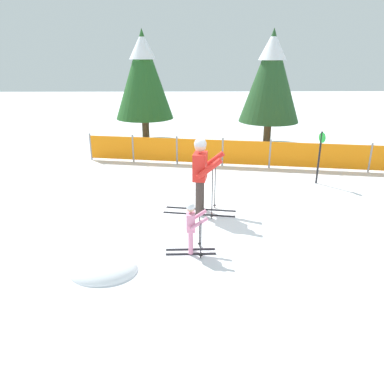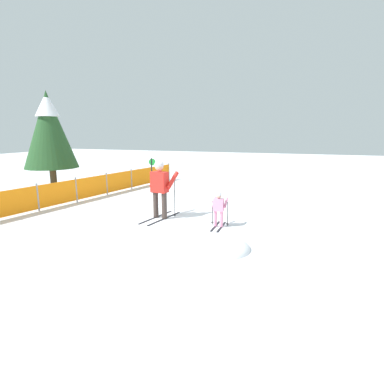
# 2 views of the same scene
# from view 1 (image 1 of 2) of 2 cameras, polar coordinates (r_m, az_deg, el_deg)

# --- Properties ---
(ground_plane) EXTENTS (60.00, 60.00, 0.00)m
(ground_plane) POSITION_cam_1_polar(r_m,az_deg,el_deg) (8.53, 1.96, -3.60)
(ground_plane) COLOR white
(skier_adult) EXTENTS (1.69, 0.82, 1.75)m
(skier_adult) POSITION_cam_1_polar(r_m,az_deg,el_deg) (8.35, 1.42, 3.53)
(skier_adult) COLOR black
(skier_adult) RESTS_ON ground_plane
(skier_child) EXTENTS (0.92, 0.50, 0.98)m
(skier_child) POSITION_cam_1_polar(r_m,az_deg,el_deg) (6.76, -0.06, -4.95)
(skier_child) COLOR black
(skier_child) RESTS_ON ground_plane
(safety_fence) EXTENTS (10.48, 1.95, 0.93)m
(safety_fence) POSITION_cam_1_polar(r_m,az_deg,el_deg) (12.23, 8.23, 5.93)
(safety_fence) COLOR gray
(safety_fence) RESTS_ON ground_plane
(conifer_far) EXTENTS (2.36, 2.36, 4.38)m
(conifer_far) POSITION_cam_1_polar(r_m,az_deg,el_deg) (15.33, 11.98, 17.08)
(conifer_far) COLOR #4C3823
(conifer_far) RESTS_ON ground_plane
(conifer_near) EXTENTS (2.37, 2.37, 4.40)m
(conifer_near) POSITION_cam_1_polar(r_m,az_deg,el_deg) (15.91, -7.43, 17.49)
(conifer_near) COLOR #4C3823
(conifer_near) RESTS_ON ground_plane
(trail_marker) EXTENTS (0.09, 0.28, 1.48)m
(trail_marker) POSITION_cam_1_polar(r_m,az_deg,el_deg) (10.96, 18.92, 5.78)
(trail_marker) COLOR black
(trail_marker) RESTS_ON ground_plane
(snow_mound) EXTENTS (1.16, 0.98, 0.46)m
(snow_mound) POSITION_cam_1_polar(r_m,az_deg,el_deg) (6.65, -13.31, -11.60)
(snow_mound) COLOR white
(snow_mound) RESTS_ON ground_plane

